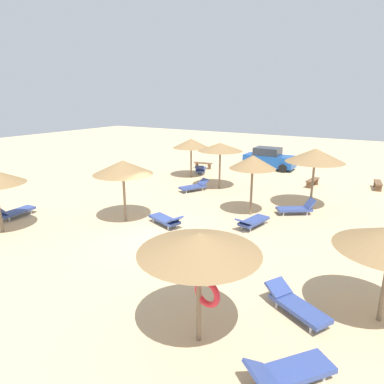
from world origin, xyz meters
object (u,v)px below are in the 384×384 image
Objects in this scene: parasol_4 at (220,147)px; lounger_7 at (252,221)px; parasol_0 at (315,155)px; bench_0 at (313,181)px; parasol_7 at (253,162)px; lounger_5 at (166,219)px; parked_car at (269,159)px; lounger_6 at (201,169)px; parasol_6 at (191,143)px; lounger_0 at (297,208)px; lounger_2 at (288,371)px; lounger_3 at (295,304)px; lounger_4 at (195,186)px; bench_2 at (378,184)px; bench_1 at (203,164)px; parasol_5 at (123,167)px; lounger_1 at (14,211)px; parasol_2 at (199,244)px.

parasol_4 is 7.20m from lounger_7.
parasol_0 is 6.03m from parasol_4.
parasol_7 is at bearing -100.66° from bench_0.
parasol_4 reaches higher than lounger_5.
lounger_6 is at bearing -130.98° from parked_car.
lounger_6 is at bearing 131.96° from lounger_7.
lounger_0 is (8.79, -4.17, -2.13)m from parasol_6.
lounger_2 reaches higher than lounger_3.
bench_0 is at bearing 36.10° from parasol_4.
lounger_4 is 1.29× the size of bench_2.
parasol_7 is at bearing -45.26° from parasol_4.
parasol_0 is 1.60× the size of lounger_4.
lounger_5 is 11.46m from bench_0.
lounger_3 is 1.29× the size of bench_1.
parasol_6 is at bearing -90.44° from lounger_6.
parasol_7 is at bearing 52.35° from lounger_5.
parasol_5 is 1.46× the size of lounger_3.
parasol_7 is 0.74× the size of parked_car.
parked_car is (-7.10, 18.15, 0.51)m from lounger_3.
parasol_0 reaches higher than lounger_2.
lounger_6 is at bearing 111.98° from lounger_5.
lounger_1 is 1.24× the size of bench_2.
lounger_2 reaches higher than lounger_7.
parasol_2 is at bearing -59.99° from lounger_6.
parasol_0 is 0.79× the size of parked_car.
parasol_5 is 9.61m from lounger_3.
lounger_0 is (6.68, 5.16, -2.26)m from parasol_5.
lounger_3 is at bearing -52.83° from bench_1.
parasol_2 is at bearing -98.48° from bench_2.
lounger_3 is at bearing 52.28° from parasol_2.
parasol_5 is (-1.12, -7.56, -0.08)m from parasol_4.
parasol_2 is at bearing -127.72° from lounger_3.
parasol_0 reaches higher than parasol_6.
parasol_2 is 0.98× the size of parasol_5.
lounger_7 is at bearing -65.42° from parasol_7.
parasol_6 is at bearing 154.62° from lounger_0.
lounger_3 is at bearing -75.24° from lounger_0.
bench_1 is 0.38× the size of parked_car.
lounger_6 is (0.01, 1.39, -2.14)m from parasol_6.
lounger_2 is (9.35, -5.43, -2.27)m from parasol_5.
lounger_6 is at bearing 115.76° from lounger_4.
lounger_5 is at bearing 141.16° from lounger_2.
bench_2 is (3.70, 1.43, 0.00)m from bench_0.
lounger_0 is 11.13m from parked_car.
bench_1 and bench_2 have the same top height.
parasol_7 is 8.41m from lounger_3.
parasol_0 reaches higher than lounger_1.
lounger_6 is at bearing 135.10° from parasol_7.
parasol_0 is at bearing -10.44° from parasol_4.
bench_1 is at bearing 129.49° from lounger_7.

